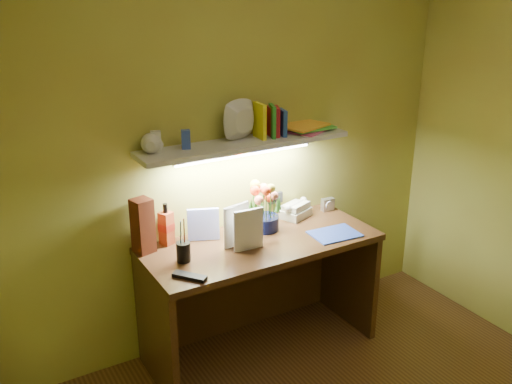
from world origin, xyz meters
TOP-DOWN VIEW (x-y plane):
  - desk at (0.00, 1.20)m, footprint 1.40×0.60m
  - flower_bouquet at (0.10, 1.33)m, footprint 0.21×0.21m
  - telephone at (0.38, 1.40)m, footprint 0.22×0.20m
  - desk_clock at (0.62, 1.38)m, footprint 0.09×0.05m
  - whisky_bottle at (-0.49, 1.44)m, footprint 0.09×0.09m
  - whisky_box at (-0.64, 1.41)m, footprint 0.12×0.12m
  - pen_cup at (-0.50, 1.19)m, footprint 0.09×0.09m
  - art_card at (-0.28, 1.40)m, footprint 0.19×0.10m
  - tv_remote at (-0.55, 1.00)m, footprint 0.15×0.18m
  - blue_folder at (0.43, 1.05)m, footprint 0.30×0.23m
  - desk_book_a at (-0.24, 1.20)m, footprint 0.19×0.06m
  - desk_book_b at (-0.21, 1.14)m, footprint 0.18×0.04m
  - wall_shelf at (0.01, 1.38)m, footprint 1.30×0.31m

SIDE VIEW (x-z plane):
  - desk at x=0.00m, z-range 0.00..0.75m
  - blue_folder at x=0.43m, z-range 0.75..0.76m
  - tv_remote at x=-0.55m, z-range 0.75..0.77m
  - desk_clock at x=0.62m, z-range 0.75..0.83m
  - telephone at x=0.38m, z-range 0.75..0.86m
  - art_card at x=-0.28m, z-range 0.75..0.94m
  - pen_cup at x=-0.50m, z-range 0.75..0.94m
  - desk_book_b at x=-0.21m, z-range 0.75..1.00m
  - desk_book_a at x=-0.24m, z-range 0.75..1.00m
  - whisky_bottle at x=-0.49m, z-range 0.75..1.00m
  - flower_bouquet at x=0.10m, z-range 0.75..1.06m
  - whisky_box at x=-0.64m, z-range 0.75..1.07m
  - wall_shelf at x=0.01m, z-range 1.21..1.45m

